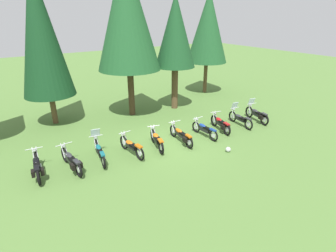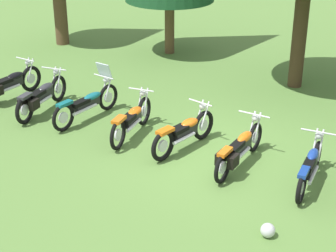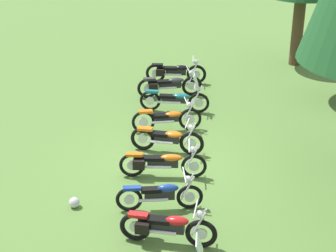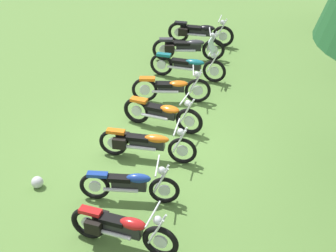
{
  "view_description": "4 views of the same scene",
  "coord_description": "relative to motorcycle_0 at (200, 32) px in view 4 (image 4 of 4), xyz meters",
  "views": [
    {
      "loc": [
        -7.36,
        -11.1,
        6.66
      ],
      "look_at": [
        0.31,
        0.53,
        0.81
      ],
      "focal_mm": 28.95,
      "sensor_mm": 36.0,
      "label": 1
    },
    {
      "loc": [
        4.18,
        -10.62,
        6.02
      ],
      "look_at": [
        -1.11,
        -0.12,
        0.57
      ],
      "focal_mm": 59.47,
      "sensor_mm": 36.0,
      "label": 2
    },
    {
      "loc": [
        13.78,
        -0.65,
        7.74
      ],
      "look_at": [
        -0.82,
        0.03,
        0.83
      ],
      "focal_mm": 59.01,
      "sensor_mm": 36.0,
      "label": 3
    },
    {
      "loc": [
        10.84,
        1.55,
        7.28
      ],
      "look_at": [
        0.32,
        0.27,
        0.74
      ],
      "focal_mm": 55.67,
      "sensor_mm": 36.0,
      "label": 4
    }
  ],
  "objects": [
    {
      "name": "motorcycle_7",
      "position": [
        10.15,
        -0.78,
        -0.02
      ],
      "size": [
        0.88,
        2.19,
        1.01
      ],
      "rotation": [
        0.0,
        0.0,
        1.35
      ],
      "color": "black",
      "rests_on": "ground_plane"
    },
    {
      "name": "motorcycle_0",
      "position": [
        0.0,
        0.0,
        0.0
      ],
      "size": [
        0.77,
        2.37,
        1.04
      ],
      "rotation": [
        0.0,
        0.0,
        1.46
      ],
      "color": "black",
      "rests_on": "ground_plane"
    },
    {
      "name": "motorcycle_6",
      "position": [
        8.79,
        -0.86,
        -0.03
      ],
      "size": [
        0.75,
        2.16,
        0.98
      ],
      "rotation": [
        0.0,
        0.0,
        1.6
      ],
      "color": "black",
      "rests_on": "ground_plane"
    },
    {
      "name": "dropped_helmet",
      "position": [
        8.58,
        -3.01,
        -0.34
      ],
      "size": [
        0.27,
        0.27,
        0.27
      ],
      "primitive_type": "sphere",
      "color": "silver",
      "rests_on": "ground_plane"
    },
    {
      "name": "motorcycle_5",
      "position": [
        7.21,
        -0.79,
        -0.02
      ],
      "size": [
        0.76,
        2.39,
        1.0
      ],
      "rotation": [
        0.0,
        0.0,
        1.49
      ],
      "color": "black",
      "rests_on": "ground_plane"
    },
    {
      "name": "motorcycle_4",
      "position": [
        5.77,
        -0.56,
        -0.02
      ],
      "size": [
        0.81,
        2.17,
        1.02
      ],
      "rotation": [
        0.0,
        0.0,
        1.32
      ],
      "color": "black",
      "rests_on": "ground_plane"
    },
    {
      "name": "ground_plane",
      "position": [
        6.52,
        -0.56,
        -0.47
      ],
      "size": [
        80.0,
        80.0,
        0.0
      ],
      "primitive_type": "plane",
      "color": "#547A38"
    },
    {
      "name": "motorcycle_3",
      "position": [
        4.31,
        -0.5,
        -0.02
      ],
      "size": [
        0.68,
        2.25,
        1.02
      ],
      "rotation": [
        0.0,
        0.0,
        1.66
      ],
      "color": "black",
      "rests_on": "ground_plane"
    },
    {
      "name": "motorcycle_2",
      "position": [
        2.77,
        -0.15,
        -0.0
      ],
      "size": [
        0.7,
        2.4,
        1.37
      ],
      "rotation": [
        0.0,
        0.0,
        1.41
      ],
      "color": "black",
      "rests_on": "ground_plane"
    },
    {
      "name": "motorcycle_1",
      "position": [
        1.39,
        -0.31,
        -0.01
      ],
      "size": [
        0.77,
        2.41,
        1.03
      ],
      "rotation": [
        0.0,
        0.0,
        1.67
      ],
      "color": "black",
      "rests_on": "ground_plane"
    }
  ]
}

